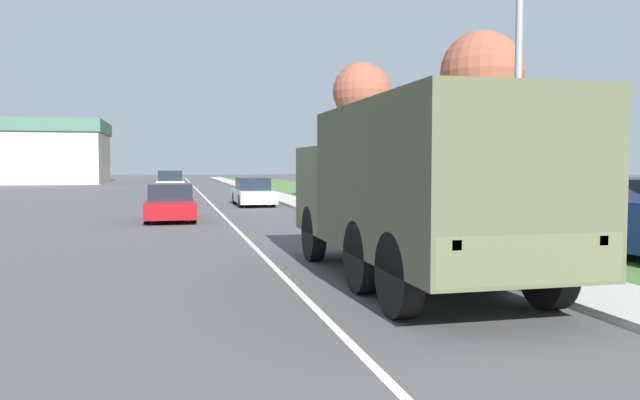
# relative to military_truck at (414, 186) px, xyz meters

# --- Properties ---
(ground_plane) EXTENTS (180.00, 180.00, 0.00)m
(ground_plane) POSITION_rel_military_truck_xyz_m (-2.12, 28.92, -1.73)
(ground_plane) COLOR #4C4C4F
(lane_centre_stripe) EXTENTS (0.12, 120.00, 0.00)m
(lane_centre_stripe) POSITION_rel_military_truck_xyz_m (-2.12, 28.92, -1.72)
(lane_centre_stripe) COLOR silver
(lane_centre_stripe) RESTS_ON ground
(sidewalk_right) EXTENTS (1.80, 120.00, 0.12)m
(sidewalk_right) POSITION_rel_military_truck_xyz_m (2.38, 28.92, -1.67)
(sidewalk_right) COLOR beige
(sidewalk_right) RESTS_ON ground
(grass_strip_right) EXTENTS (7.00, 120.00, 0.02)m
(grass_strip_right) POSITION_rel_military_truck_xyz_m (6.78, 28.92, -1.72)
(grass_strip_right) COLOR #4C7538
(grass_strip_right) RESTS_ON ground
(military_truck) EXTENTS (2.59, 7.87, 3.09)m
(military_truck) POSITION_rel_military_truck_xyz_m (0.00, 0.00, 0.00)
(military_truck) COLOR #545B3D
(military_truck) RESTS_ON ground
(car_nearest_ahead) EXTENTS (1.80, 4.49, 1.37)m
(car_nearest_ahead) POSITION_rel_military_truck_xyz_m (-4.20, 13.84, -1.10)
(car_nearest_ahead) COLOR maroon
(car_nearest_ahead) RESTS_ON ground
(car_second_ahead) EXTENTS (1.80, 4.87, 1.41)m
(car_second_ahead) POSITION_rel_military_truck_xyz_m (-0.08, 21.74, -1.08)
(car_second_ahead) COLOR silver
(car_second_ahead) RESTS_ON ground
(car_third_ahead) EXTENTS (1.92, 4.71, 1.65)m
(car_third_ahead) POSITION_rel_military_truck_xyz_m (-4.26, 36.06, -0.99)
(car_third_ahead) COLOR silver
(car_third_ahead) RESTS_ON ground
(lamp_post) EXTENTS (1.69, 0.24, 7.43)m
(lamp_post) POSITION_rel_military_truck_xyz_m (2.43, 1.07, 2.79)
(lamp_post) COLOR gray
(lamp_post) RESTS_ON sidewalk_right
(tree_mid_right) EXTENTS (2.93, 2.93, 6.79)m
(tree_mid_right) POSITION_rel_military_truck_xyz_m (6.60, 10.11, 3.55)
(tree_mid_right) COLOR brown
(tree_mid_right) RESTS_ON grass_strip_right
(tree_far_right) EXTENTS (3.18, 3.18, 7.63)m
(tree_far_right) POSITION_rel_military_truck_xyz_m (6.01, 22.57, 4.27)
(tree_far_right) COLOR brown
(tree_far_right) RESTS_ON grass_strip_right
(utility_box) EXTENTS (0.55, 0.45, 0.70)m
(utility_box) POSITION_rel_military_truck_xyz_m (4.08, 0.48, -1.36)
(utility_box) COLOR #3D7042
(utility_box) RESTS_ON grass_strip_right
(building_distant) EXTENTS (12.86, 12.82, 6.83)m
(building_distant) POSITION_rel_military_truck_xyz_m (-17.63, 63.63, 1.73)
(building_distant) COLOR #B2A893
(building_distant) RESTS_ON ground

